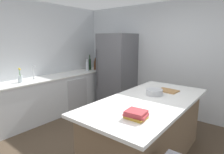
{
  "coord_description": "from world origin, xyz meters",
  "views": [
    {
      "loc": [
        1.62,
        -1.96,
        1.76
      ],
      "look_at": [
        -0.71,
        0.96,
        1.0
      ],
      "focal_mm": 29.7,
      "sensor_mm": 36.0,
      "label": 1
    }
  ],
  "objects_px": {
    "refrigerator": "(117,71)",
    "soda_bottle": "(87,66)",
    "cookbook_stack": "(136,114)",
    "sink_faucet": "(34,72)",
    "flower_vase": "(20,78)",
    "kitchen_island": "(147,129)",
    "whiskey_bottle": "(95,64)",
    "cutting_board": "(168,91)",
    "mixing_bowl": "(154,92)",
    "vinegar_bottle": "(87,66)",
    "syrup_bottle": "(95,66)",
    "hot_sauce_bottle": "(97,65)",
    "wine_bottle": "(90,64)"
  },
  "relations": [
    {
      "from": "refrigerator",
      "to": "soda_bottle",
      "type": "xyz_separation_m",
      "value": [
        -0.8,
        -0.29,
        0.11
      ]
    },
    {
      "from": "soda_bottle",
      "to": "cookbook_stack",
      "type": "xyz_separation_m",
      "value": [
        2.68,
        -1.87,
        -0.09
      ]
    },
    {
      "from": "sink_faucet",
      "to": "flower_vase",
      "type": "height_order",
      "value": "sink_faucet"
    },
    {
      "from": "kitchen_island",
      "to": "flower_vase",
      "type": "xyz_separation_m",
      "value": [
        -2.52,
        -0.6,
        0.54
      ]
    },
    {
      "from": "refrigerator",
      "to": "whiskey_bottle",
      "type": "distance_m",
      "value": 0.86
    },
    {
      "from": "flower_vase",
      "to": "cutting_board",
      "type": "distance_m",
      "value": 2.83
    },
    {
      "from": "whiskey_bottle",
      "to": "mixing_bowl",
      "type": "distance_m",
      "value": 2.83
    },
    {
      "from": "vinegar_bottle",
      "to": "mixing_bowl",
      "type": "height_order",
      "value": "vinegar_bottle"
    },
    {
      "from": "kitchen_island",
      "to": "cookbook_stack",
      "type": "bearing_deg",
      "value": -73.79
    },
    {
      "from": "whiskey_bottle",
      "to": "syrup_bottle",
      "type": "distance_m",
      "value": 0.13
    },
    {
      "from": "refrigerator",
      "to": "flower_vase",
      "type": "distance_m",
      "value": 2.26
    },
    {
      "from": "kitchen_island",
      "to": "refrigerator",
      "type": "distance_m",
      "value": 2.31
    },
    {
      "from": "refrigerator",
      "to": "flower_vase",
      "type": "xyz_separation_m",
      "value": [
        -0.84,
        -2.1,
        0.06
      ]
    },
    {
      "from": "kitchen_island",
      "to": "cookbook_stack",
      "type": "xyz_separation_m",
      "value": [
        0.19,
        -0.66,
        0.5
      ]
    },
    {
      "from": "soda_bottle",
      "to": "cookbook_stack",
      "type": "height_order",
      "value": "soda_bottle"
    },
    {
      "from": "sink_faucet",
      "to": "vinegar_bottle",
      "type": "relative_size",
      "value": 0.93
    },
    {
      "from": "hot_sauce_bottle",
      "to": "sink_faucet",
      "type": "bearing_deg",
      "value": -90.91
    },
    {
      "from": "vinegar_bottle",
      "to": "mixing_bowl",
      "type": "bearing_deg",
      "value": -22.32
    },
    {
      "from": "refrigerator",
      "to": "hot_sauce_bottle",
      "type": "bearing_deg",
      "value": 168.1
    },
    {
      "from": "kitchen_island",
      "to": "syrup_bottle",
      "type": "relative_size",
      "value": 7.5
    },
    {
      "from": "kitchen_island",
      "to": "refrigerator",
      "type": "xyz_separation_m",
      "value": [
        -1.69,
        1.5,
        0.48
      ]
    },
    {
      "from": "cookbook_stack",
      "to": "flower_vase",
      "type": "bearing_deg",
      "value": 178.8
    },
    {
      "from": "sink_faucet",
      "to": "cutting_board",
      "type": "height_order",
      "value": "sink_faucet"
    },
    {
      "from": "syrup_bottle",
      "to": "soda_bottle",
      "type": "height_order",
      "value": "soda_bottle"
    },
    {
      "from": "flower_vase",
      "to": "whiskey_bottle",
      "type": "relative_size",
      "value": 0.9
    },
    {
      "from": "whiskey_bottle",
      "to": "wine_bottle",
      "type": "bearing_deg",
      "value": -99.98
    },
    {
      "from": "whiskey_bottle",
      "to": "soda_bottle",
      "type": "height_order",
      "value": "soda_bottle"
    },
    {
      "from": "refrigerator",
      "to": "flower_vase",
      "type": "relative_size",
      "value": 6.45
    },
    {
      "from": "refrigerator",
      "to": "cutting_board",
      "type": "distance_m",
      "value": 1.96
    },
    {
      "from": "cutting_board",
      "to": "mixing_bowl",
      "type": "bearing_deg",
      "value": -103.89
    },
    {
      "from": "cutting_board",
      "to": "hot_sauce_bottle",
      "type": "bearing_deg",
      "value": 157.18
    },
    {
      "from": "flower_vase",
      "to": "syrup_bottle",
      "type": "xyz_separation_m",
      "value": [
        0.06,
        2.08,
        0.02
      ]
    },
    {
      "from": "flower_vase",
      "to": "cutting_board",
      "type": "xyz_separation_m",
      "value": [
        2.57,
        1.19,
        -0.07
      ]
    },
    {
      "from": "wine_bottle",
      "to": "mixing_bowl",
      "type": "bearing_deg",
      "value": -24.11
    },
    {
      "from": "syrup_bottle",
      "to": "wine_bottle",
      "type": "xyz_separation_m",
      "value": [
        -0.11,
        -0.09,
        0.05
      ]
    },
    {
      "from": "flower_vase",
      "to": "wine_bottle",
      "type": "xyz_separation_m",
      "value": [
        -0.05,
        2.0,
        0.07
      ]
    },
    {
      "from": "refrigerator",
      "to": "hot_sauce_bottle",
      "type": "relative_size",
      "value": 8.74
    },
    {
      "from": "soda_bottle",
      "to": "mixing_bowl",
      "type": "xyz_separation_m",
      "value": [
        2.45,
        -0.95,
        -0.09
      ]
    },
    {
      "from": "mixing_bowl",
      "to": "cutting_board",
      "type": "xyz_separation_m",
      "value": [
        0.08,
        0.33,
        -0.04
      ]
    },
    {
      "from": "cookbook_stack",
      "to": "mixing_bowl",
      "type": "relative_size",
      "value": 1.05
    },
    {
      "from": "kitchen_island",
      "to": "flower_vase",
      "type": "distance_m",
      "value": 2.65
    },
    {
      "from": "syrup_bottle",
      "to": "mixing_bowl",
      "type": "relative_size",
      "value": 1.17
    },
    {
      "from": "refrigerator",
      "to": "kitchen_island",
      "type": "bearing_deg",
      "value": -41.59
    },
    {
      "from": "hot_sauce_bottle",
      "to": "mixing_bowl",
      "type": "height_order",
      "value": "hot_sauce_bottle"
    },
    {
      "from": "sink_faucet",
      "to": "hot_sauce_bottle",
      "type": "distance_m",
      "value": 1.96
    },
    {
      "from": "cookbook_stack",
      "to": "mixing_bowl",
      "type": "height_order",
      "value": "mixing_bowl"
    },
    {
      "from": "refrigerator",
      "to": "sink_faucet",
      "type": "height_order",
      "value": "refrigerator"
    },
    {
      "from": "cutting_board",
      "to": "cookbook_stack",
      "type": "bearing_deg",
      "value": -83.2
    },
    {
      "from": "syrup_bottle",
      "to": "vinegar_bottle",
      "type": "relative_size",
      "value": 0.91
    },
    {
      "from": "wine_bottle",
      "to": "vinegar_bottle",
      "type": "height_order",
      "value": "wine_bottle"
    }
  ]
}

